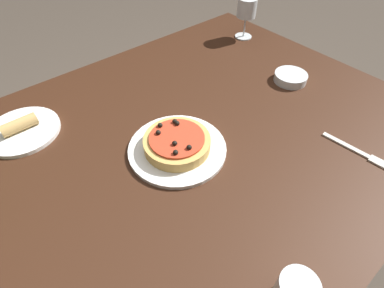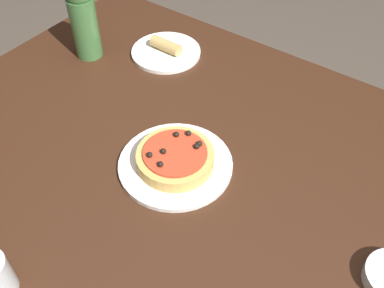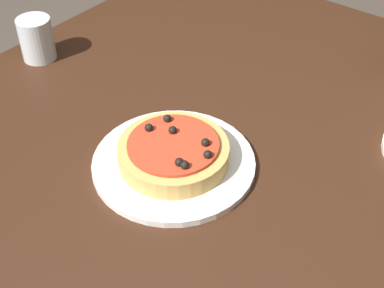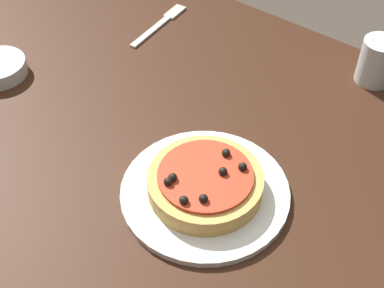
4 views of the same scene
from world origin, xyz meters
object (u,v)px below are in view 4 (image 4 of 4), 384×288
dining_table (180,223)px  pizza (205,182)px  water_cup (377,61)px  dinner_plate (205,192)px  fork (162,23)px

dining_table → pizza: size_ratio=8.10×
water_cup → dinner_plate: bearing=-100.8°
dinner_plate → fork: size_ratio=1.40×
dinner_plate → water_cup: size_ratio=2.99×
dining_table → pizza: 0.12m
pizza → water_cup: 0.45m
water_cup → fork: (-0.46, -0.11, -0.04)m
fork → dinner_plate: bearing=-137.3°
pizza → fork: 0.50m
dinner_plate → pizza: bearing=-64.1°
dining_table → fork: fork is taller
dinner_plate → pizza: (0.00, -0.00, 0.02)m
pizza → water_cup: size_ratio=2.01×
dinner_plate → fork: (-0.38, 0.33, -0.00)m
pizza → water_cup: water_cup is taller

